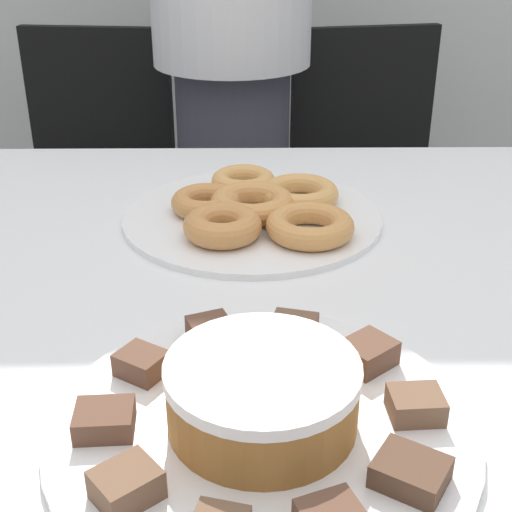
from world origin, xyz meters
TOP-DOWN VIEW (x-y plane):
  - table at (0.00, 0.00)m, footprint 1.63×1.09m
  - person_standing at (-0.07, 0.93)m, footprint 0.38×0.38m
  - office_chair_left at (-0.44, 0.95)m, footprint 0.49×0.49m
  - office_chair_right at (0.31, 0.95)m, footprint 0.51×0.51m
  - plate_cake at (-0.02, -0.30)m, footprint 0.40×0.40m
  - plate_donuts at (-0.02, 0.19)m, footprint 0.40×0.40m
  - frosted_cake at (-0.02, -0.30)m, footprint 0.18×0.18m
  - lamington_0 at (0.09, -0.21)m, footprint 0.07×0.07m
  - lamington_1 at (0.02, -0.16)m, footprint 0.06×0.07m
  - lamington_2 at (-0.07, -0.16)m, footprint 0.06×0.07m
  - lamington_3 at (-0.14, -0.22)m, footprint 0.06×0.06m
  - lamington_4 at (-0.16, -0.31)m, footprint 0.06×0.05m
  - lamington_5 at (-0.13, -0.39)m, footprint 0.07×0.06m
  - lamington_8 at (0.10, -0.37)m, footprint 0.07×0.07m
  - lamington_9 at (0.13, -0.29)m, footprint 0.05×0.04m
  - donut_0 at (-0.02, 0.19)m, footprint 0.13×0.13m
  - donut_1 at (0.06, 0.11)m, footprint 0.13×0.13m
  - donut_2 at (0.05, 0.24)m, footprint 0.12×0.12m
  - donut_3 at (-0.04, 0.29)m, footprint 0.11×0.11m
  - donut_4 at (-0.09, 0.20)m, footprint 0.11×0.11m
  - donut_5 at (-0.06, 0.11)m, footprint 0.11×0.11m

SIDE VIEW (x-z plane):
  - office_chair_left at x=-0.44m, z-range -0.02..0.90m
  - office_chair_right at x=0.31m, z-range -0.02..0.90m
  - table at x=0.00m, z-range 0.31..1.07m
  - plate_donuts at x=-0.02m, z-range 0.77..0.78m
  - plate_cake at x=-0.02m, z-range 0.77..0.78m
  - lamington_1 at x=0.02m, z-range 0.78..0.80m
  - lamington_8 at x=0.10m, z-range 0.78..0.80m
  - lamington_4 at x=-0.16m, z-range 0.78..0.80m
  - lamington_2 at x=-0.07m, z-range 0.78..0.80m
  - lamington_9 at x=0.13m, z-range 0.78..0.80m
  - lamington_3 at x=-0.14m, z-range 0.78..0.80m
  - lamington_5 at x=-0.13m, z-range 0.78..0.81m
  - lamington_0 at x=0.09m, z-range 0.78..0.81m
  - donut_3 at x=-0.04m, z-range 0.78..0.81m
  - donut_2 at x=0.05m, z-range 0.78..0.81m
  - donut_4 at x=-0.09m, z-range 0.78..0.81m
  - donut_1 at x=0.06m, z-range 0.78..0.81m
  - donut_0 at x=-0.02m, z-range 0.78..0.81m
  - donut_5 at x=-0.06m, z-range 0.78..0.82m
  - frosted_cake at x=-0.02m, z-range 0.78..0.84m
  - person_standing at x=-0.07m, z-range 0.04..1.77m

